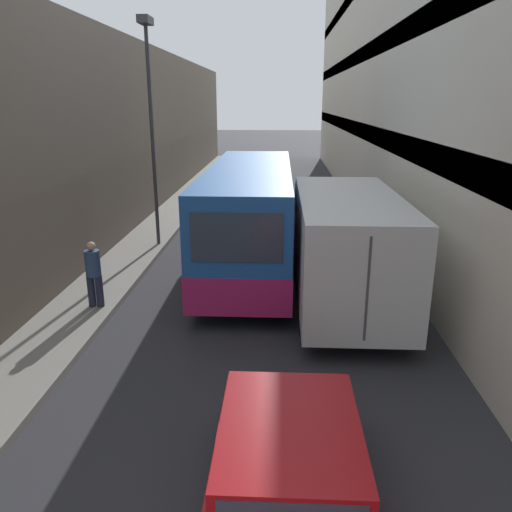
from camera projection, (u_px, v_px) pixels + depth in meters
ground_plane at (265, 252)px, 17.33m from camera, size 150.00×150.00×0.00m
sidewalk_left at (139, 248)px, 17.51m from camera, size 1.73×60.00×0.16m
building_left_shopfront at (74, 153)px, 16.62m from camera, size 2.40×60.00×7.42m
building_right_apartment at (444, 16)px, 14.86m from camera, size 2.40×60.00×14.98m
car_hatchback at (289, 478)px, 5.97m from camera, size 1.90×4.20×1.44m
bus at (250, 215)px, 15.42m from camera, size 2.46×9.78×3.14m
box_truck at (342, 237)px, 13.27m from camera, size 2.41×8.52×2.87m
panel_van at (243, 185)px, 24.64m from camera, size 1.80×4.01×1.89m
pedestrian at (94, 272)px, 12.15m from camera, size 0.39×0.37×1.66m
street_lamp at (150, 94)px, 16.31m from camera, size 0.36×0.80×7.42m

